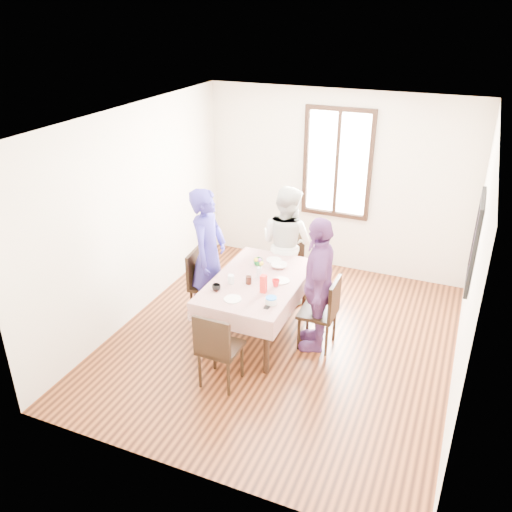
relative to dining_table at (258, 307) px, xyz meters
name	(u,v)px	position (x,y,z in m)	size (l,w,h in m)	color
ground	(282,340)	(0.34, -0.02, -0.38)	(4.50, 4.50, 0.00)	black
back_wall	(336,183)	(0.34, 2.23, 0.98)	(4.00, 4.00, 0.00)	beige
right_wall	(473,272)	(2.34, -0.02, 0.98)	(4.50, 4.50, 0.00)	beige
window_frame	(337,163)	(0.34, 2.21, 1.27)	(1.02, 0.06, 1.62)	black
window_pane	(338,163)	(0.34, 2.22, 1.27)	(0.90, 0.02, 1.50)	white
art_poster	(476,242)	(2.32, 0.28, 1.18)	(0.04, 0.76, 0.96)	red
dining_table	(258,307)	(0.00, 0.00, 0.00)	(0.90, 1.50, 0.75)	black
tablecloth	(258,280)	(0.00, 0.00, 0.38)	(1.02, 1.62, 0.01)	#580502
chair_left	(208,285)	(-0.75, 0.14, 0.08)	(0.42, 0.42, 0.91)	black
chair_right	(318,312)	(0.75, 0.05, 0.08)	(0.42, 0.42, 0.91)	black
chair_far	(286,267)	(0.00, 1.03, 0.08)	(0.42, 0.42, 0.91)	black
chair_near	(221,347)	(0.00, -1.03, 0.08)	(0.42, 0.42, 0.91)	black
person_left	(208,256)	(-0.73, 0.14, 0.51)	(0.64, 0.42, 1.77)	navy
person_far	(286,244)	(0.00, 1.01, 0.43)	(0.79, 0.61, 1.62)	beige
person_right	(318,284)	(0.73, 0.05, 0.46)	(0.97, 0.41, 1.66)	#643570
mug_black	(216,288)	(-0.34, -0.43, 0.43)	(0.10, 0.10, 0.08)	black
mug_flag	(276,283)	(0.26, -0.07, 0.43)	(0.09, 0.09, 0.09)	red
mug_green	(258,262)	(-0.14, 0.36, 0.43)	(0.12, 0.12, 0.09)	#0C7226
serving_bowl	(279,266)	(0.12, 0.40, 0.41)	(0.20, 0.20, 0.05)	white
juice_carton	(263,284)	(0.18, -0.25, 0.49)	(0.07, 0.07, 0.21)	red
butter_tub	(271,301)	(0.35, -0.46, 0.42)	(0.13, 0.13, 0.07)	white
jam_jar	(249,280)	(-0.06, -0.13, 0.44)	(0.07, 0.07, 0.10)	black
drinking_glass	(231,279)	(-0.26, -0.20, 0.44)	(0.08, 0.08, 0.11)	silver
smartphone	(268,306)	(0.34, -0.53, 0.39)	(0.06, 0.12, 0.01)	black
flower_vase	(259,272)	(-0.01, 0.06, 0.45)	(0.07, 0.07, 0.14)	silver
plate_right	(281,281)	(0.28, 0.08, 0.39)	(0.20, 0.20, 0.01)	white
plate_far	(274,260)	(-0.01, 0.56, 0.39)	(0.20, 0.20, 0.01)	white
plate_near	(233,299)	(-0.08, -0.54, 0.39)	(0.20, 0.20, 0.01)	white
butter_lid	(271,298)	(0.35, -0.46, 0.46)	(0.12, 0.12, 0.01)	blue
flower_bunch	(259,264)	(-0.01, 0.06, 0.57)	(0.09, 0.09, 0.10)	yellow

